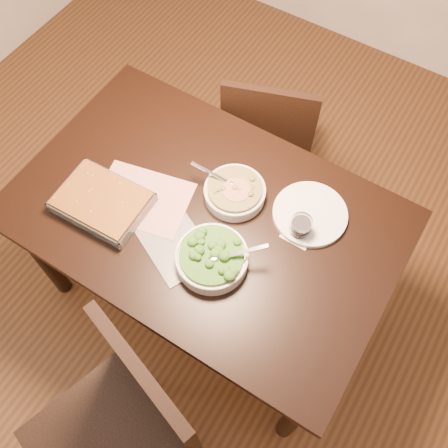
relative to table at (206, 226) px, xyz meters
name	(u,v)px	position (x,y,z in m)	size (l,w,h in m)	color
ground	(210,289)	(0.00, 0.00, -0.65)	(4.00, 4.00, 0.00)	#442613
table	(206,226)	(0.00, 0.00, 0.00)	(1.40, 0.90, 0.75)	black
magazine_a	(142,199)	(-0.23, -0.07, 0.10)	(0.34, 0.25, 0.01)	#B73934
magazine_b	(175,244)	(-0.02, -0.16, 0.10)	(0.27, 0.19, 0.00)	#25252D
coaster	(299,233)	(0.33, 0.11, 0.10)	(0.10, 0.10, 0.00)	white
stew_bowl	(235,192)	(0.05, 0.12, 0.13)	(0.25, 0.23, 0.09)	silver
broccoli_bowl	(212,258)	(0.13, -0.15, 0.13)	(0.25, 0.25, 0.10)	silver
baking_dish	(102,202)	(-0.33, -0.17, 0.12)	(0.33, 0.25, 0.06)	silver
wine_tumbler	(301,227)	(0.33, 0.11, 0.14)	(0.07, 0.07, 0.08)	black
dinner_plate	(310,214)	(0.33, 0.20, 0.10)	(0.27, 0.27, 0.02)	white
chair_near	(126,420)	(0.14, -0.71, -0.11)	(0.58, 0.58, 0.98)	black
chair_far	(269,132)	(-0.08, 0.65, -0.17)	(0.52, 0.52, 0.86)	black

